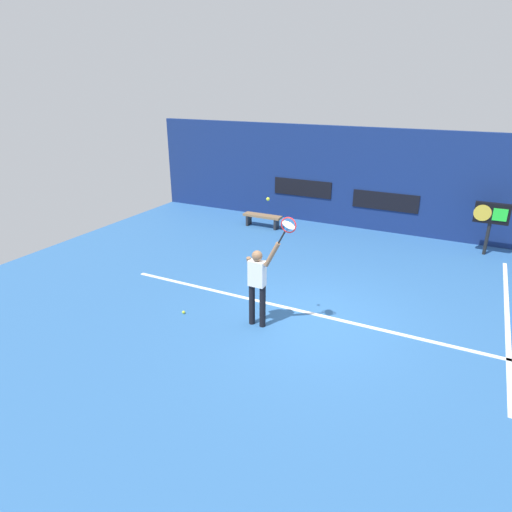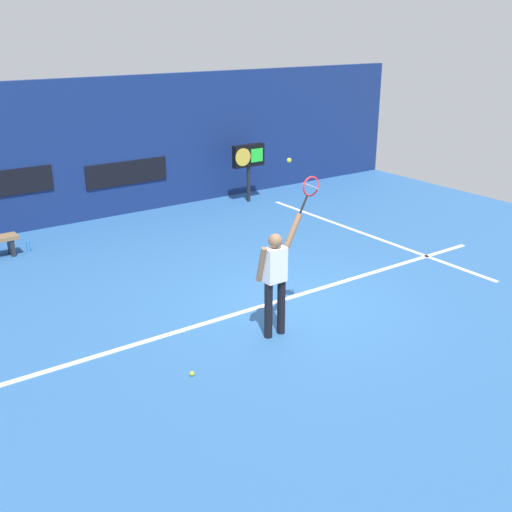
{
  "view_description": "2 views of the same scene",
  "coord_description": "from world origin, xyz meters",
  "px_view_note": "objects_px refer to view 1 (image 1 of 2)",
  "views": [
    {
      "loc": [
        2.71,
        -8.1,
        4.83
      ],
      "look_at": [
        -1.08,
        -0.66,
        1.53
      ],
      "focal_mm": 30.99,
      "sensor_mm": 36.0,
      "label": 1
    },
    {
      "loc": [
        -6.39,
        -7.83,
        4.64
      ],
      "look_at": [
        -0.91,
        -0.11,
        1.12
      ],
      "focal_mm": 43.94,
      "sensor_mm": 36.0,
      "label": 2
    }
  ],
  "objects_px": {
    "tennis_racket": "(288,226)",
    "water_bottle": "(286,227)",
    "tennis_player": "(258,282)",
    "tennis_ball": "(268,199)",
    "spare_ball": "(184,312)",
    "scoreboard_clock": "(491,215)",
    "court_bench": "(262,218)"
  },
  "relations": [
    {
      "from": "tennis_player",
      "to": "scoreboard_clock",
      "type": "relative_size",
      "value": 1.23
    },
    {
      "from": "tennis_ball",
      "to": "water_bottle",
      "type": "distance_m",
      "value": 7.1
    },
    {
      "from": "tennis_player",
      "to": "water_bottle",
      "type": "xyz_separation_m",
      "value": [
        -2.02,
        6.18,
        -0.89
      ]
    },
    {
      "from": "tennis_player",
      "to": "tennis_ball",
      "type": "relative_size",
      "value": 28.64
    },
    {
      "from": "tennis_player",
      "to": "scoreboard_clock",
      "type": "height_order",
      "value": "tennis_player"
    },
    {
      "from": "tennis_racket",
      "to": "tennis_ball",
      "type": "xyz_separation_m",
      "value": [
        -0.42,
        -0.0,
        0.48
      ]
    },
    {
      "from": "tennis_racket",
      "to": "water_bottle",
      "type": "xyz_separation_m",
      "value": [
        -2.67,
        6.18,
        -2.17
      ]
    },
    {
      "from": "scoreboard_clock",
      "to": "water_bottle",
      "type": "xyz_separation_m",
      "value": [
        -6.23,
        -0.61,
        -1.1
      ]
    },
    {
      "from": "tennis_player",
      "to": "tennis_ball",
      "type": "bearing_deg",
      "value": -2.05
    },
    {
      "from": "tennis_racket",
      "to": "scoreboard_clock",
      "type": "bearing_deg",
      "value": 62.33
    },
    {
      "from": "water_bottle",
      "to": "spare_ball",
      "type": "bearing_deg",
      "value": -87.06
    },
    {
      "from": "scoreboard_clock",
      "to": "tennis_racket",
      "type": "bearing_deg",
      "value": -117.67
    },
    {
      "from": "water_bottle",
      "to": "spare_ball",
      "type": "height_order",
      "value": "water_bottle"
    },
    {
      "from": "scoreboard_clock",
      "to": "tennis_player",
      "type": "bearing_deg",
      "value": -121.76
    },
    {
      "from": "court_bench",
      "to": "water_bottle",
      "type": "xyz_separation_m",
      "value": [
        0.9,
        0.0,
        -0.22
      ]
    },
    {
      "from": "spare_ball",
      "to": "tennis_racket",
      "type": "bearing_deg",
      "value": 7.72
    },
    {
      "from": "scoreboard_clock",
      "to": "court_bench",
      "type": "height_order",
      "value": "scoreboard_clock"
    },
    {
      "from": "tennis_racket",
      "to": "water_bottle",
      "type": "distance_m",
      "value": 7.08
    },
    {
      "from": "tennis_player",
      "to": "court_bench",
      "type": "distance_m",
      "value": 6.87
    },
    {
      "from": "tennis_racket",
      "to": "tennis_ball",
      "type": "distance_m",
      "value": 0.64
    },
    {
      "from": "scoreboard_clock",
      "to": "court_bench",
      "type": "xyz_separation_m",
      "value": [
        -7.13,
        -0.61,
        -0.88
      ]
    },
    {
      "from": "tennis_racket",
      "to": "water_bottle",
      "type": "bearing_deg",
      "value": 113.32
    },
    {
      "from": "scoreboard_clock",
      "to": "spare_ball",
      "type": "relative_size",
      "value": 23.24
    },
    {
      "from": "tennis_player",
      "to": "scoreboard_clock",
      "type": "xyz_separation_m",
      "value": [
        4.21,
        6.79,
        0.21
      ]
    },
    {
      "from": "scoreboard_clock",
      "to": "spare_ball",
      "type": "xyz_separation_m",
      "value": [
        -5.9,
        -7.11,
        -1.18
      ]
    },
    {
      "from": "tennis_ball",
      "to": "spare_ball",
      "type": "bearing_deg",
      "value": -170.73
    },
    {
      "from": "tennis_player",
      "to": "water_bottle",
      "type": "height_order",
      "value": "tennis_player"
    },
    {
      "from": "tennis_racket",
      "to": "tennis_player",
      "type": "bearing_deg",
      "value": 179.62
    },
    {
      "from": "court_bench",
      "to": "spare_ball",
      "type": "bearing_deg",
      "value": -79.25
    },
    {
      "from": "tennis_racket",
      "to": "court_bench",
      "type": "height_order",
      "value": "tennis_racket"
    },
    {
      "from": "tennis_player",
      "to": "tennis_ball",
      "type": "xyz_separation_m",
      "value": [
        0.22,
        -0.01,
        1.77
      ]
    },
    {
      "from": "tennis_ball",
      "to": "tennis_racket",
      "type": "bearing_deg",
      "value": 0.51
    }
  ]
}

